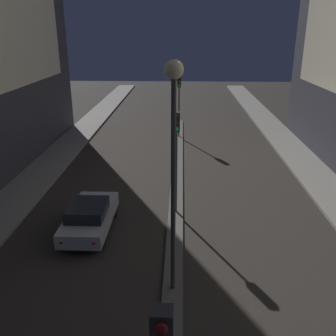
{
  "coord_description": "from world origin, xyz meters",
  "views": [
    {
      "loc": [
        0.24,
        -1.07,
        8.72
      ],
      "look_at": [
        -0.58,
        20.93,
        0.5
      ],
      "focal_mm": 40.0,
      "sensor_mm": 36.0,
      "label": 1
    }
  ],
  "objects_px": {
    "car_left_lane": "(90,216)",
    "street_lamp": "(174,135)",
    "traffic_light_mid": "(176,141)",
    "traffic_light_far": "(179,93)"
  },
  "relations": [
    {
      "from": "street_lamp",
      "to": "car_left_lane",
      "type": "height_order",
      "value": "street_lamp"
    },
    {
      "from": "street_lamp",
      "to": "car_left_lane",
      "type": "distance_m",
      "value": 7.47
    },
    {
      "from": "street_lamp",
      "to": "car_left_lane",
      "type": "relative_size",
      "value": 1.76
    },
    {
      "from": "traffic_light_far",
      "to": "car_left_lane",
      "type": "bearing_deg",
      "value": -103.74
    },
    {
      "from": "traffic_light_mid",
      "to": "car_left_lane",
      "type": "height_order",
      "value": "traffic_light_mid"
    },
    {
      "from": "car_left_lane",
      "to": "street_lamp",
      "type": "bearing_deg",
      "value": -46.19
    },
    {
      "from": "traffic_light_mid",
      "to": "street_lamp",
      "type": "relative_size",
      "value": 0.64
    },
    {
      "from": "traffic_light_mid",
      "to": "street_lamp",
      "type": "bearing_deg",
      "value": -90.0
    },
    {
      "from": "traffic_light_mid",
      "to": "car_left_lane",
      "type": "relative_size",
      "value": 1.13
    },
    {
      "from": "traffic_light_mid",
      "to": "car_left_lane",
      "type": "xyz_separation_m",
      "value": [
        -3.88,
        -1.86,
        -3.04
      ]
    }
  ]
}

